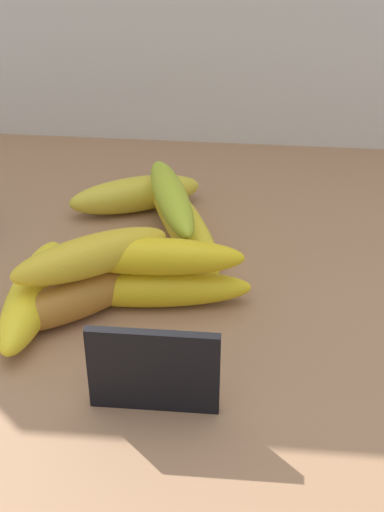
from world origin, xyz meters
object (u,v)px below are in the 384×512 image
at_px(chalkboard_sign, 154,373).
at_px(banana_2, 135,194).
at_px(banana_1, 77,296).
at_px(banana_4, 34,292).
at_px(banana_6, 172,198).
at_px(banana_5, 147,256).
at_px(banana_3, 158,289).
at_px(banana_0, 183,223).
at_px(banana_7, 91,256).

relative_size(chalkboard_sign, banana_2, 0.71).
height_order(banana_1, banana_4, banana_4).
height_order(banana_4, banana_6, banana_6).
height_order(banana_5, banana_6, same).
bearing_deg(chalkboard_sign, banana_2, 101.31).
distance_m(banana_1, banana_5, 0.08).
height_order(banana_1, banana_6, banana_6).
height_order(banana_3, banana_6, banana_6).
bearing_deg(banana_2, banana_4, -109.90).
height_order(banana_0, banana_4, banana_4).
height_order(banana_3, banana_7, banana_7).
distance_m(banana_5, banana_7, 0.05).
xyz_separation_m(chalkboard_sign, banana_2, (-0.06, 0.32, -0.02)).
distance_m(chalkboard_sign, banana_3, 0.14).
bearing_deg(banana_3, chalkboard_sign, -84.15).
xyz_separation_m(banana_0, banana_4, (-0.13, -0.14, 0.00)).
bearing_deg(banana_0, banana_6, -143.63).
xyz_separation_m(banana_4, banana_7, (0.06, 0.01, 0.04)).
distance_m(banana_3, banana_5, 0.04).
xyz_separation_m(banana_2, banana_5, (0.04, -0.17, 0.03)).
relative_size(banana_1, banana_3, 0.84).
relative_size(banana_3, banana_4, 1.13).
relative_size(chalkboard_sign, banana_6, 0.70).
bearing_deg(banana_4, banana_2, 70.10).
relative_size(banana_4, banana_6, 1.11).
bearing_deg(banana_7, banana_5, 14.16).
relative_size(banana_2, banana_6, 1.00).
bearing_deg(banana_6, banana_1, -120.71).
distance_m(banana_4, banana_6, 0.18).
xyz_separation_m(banana_5, banana_7, (-0.05, -0.01, 0.01)).
height_order(banana_2, banana_6, banana_6).
bearing_deg(banana_3, banana_0, 83.58).
bearing_deg(banana_2, banana_7, -94.16).
distance_m(banana_1, banana_7, 0.04).
bearing_deg(banana_6, banana_3, -90.99).
distance_m(chalkboard_sign, banana_4, 0.18).
bearing_deg(banana_0, banana_7, -120.30).
xyz_separation_m(banana_1, banana_6, (0.08, 0.13, 0.04)).
relative_size(banana_0, banana_3, 1.05).
height_order(banana_0, banana_1, banana_1).
relative_size(banana_2, banana_7, 0.98).
bearing_deg(chalkboard_sign, banana_6, 92.85).
bearing_deg(banana_3, banana_4, -170.41).
distance_m(banana_1, banana_6, 0.16).
bearing_deg(banana_5, banana_1, -159.90).
relative_size(banana_2, banana_4, 0.90).
xyz_separation_m(banana_3, banana_5, (-0.01, 0.00, 0.04)).
bearing_deg(banana_6, chalkboard_sign, -87.15).
relative_size(banana_5, banana_6, 1.14).
bearing_deg(banana_0, banana_5, -101.24).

